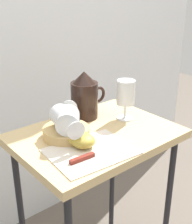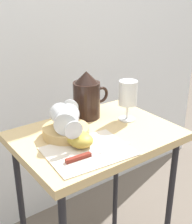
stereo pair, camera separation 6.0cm
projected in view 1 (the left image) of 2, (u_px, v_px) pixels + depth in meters
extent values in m
cube|color=tan|center=(96.00, 136.00, 1.10)|extent=(0.57, 0.41, 0.03)
cylinder|color=black|center=(167.00, 209.00, 1.26)|extent=(0.02, 0.02, 0.67)
cylinder|color=black|center=(22.00, 218.00, 1.21)|extent=(0.02, 0.02, 0.67)
cylinder|color=black|center=(112.00, 173.00, 1.50)|extent=(0.02, 0.02, 0.67)
cube|color=silver|center=(91.00, 151.00, 0.97)|extent=(0.28, 0.22, 0.00)
cylinder|color=tan|center=(66.00, 132.00, 1.06)|extent=(0.16, 0.16, 0.03)
cylinder|color=black|center=(84.00, 100.00, 1.19)|extent=(0.10, 0.10, 0.14)
cylinder|color=#B23819|center=(85.00, 107.00, 1.20)|extent=(0.10, 0.10, 0.08)
cone|color=black|center=(84.00, 77.00, 1.16)|extent=(0.09, 0.09, 0.04)
torus|color=black|center=(98.00, 95.00, 1.23)|extent=(0.07, 0.01, 0.07)
cylinder|color=silver|center=(125.00, 118.00, 1.20)|extent=(0.06, 0.06, 0.00)
cylinder|color=silver|center=(125.00, 111.00, 1.19)|extent=(0.01, 0.01, 0.06)
cylinder|color=silver|center=(126.00, 92.00, 1.16)|extent=(0.07, 0.07, 0.09)
cylinder|color=#B23819|center=(126.00, 97.00, 1.17)|extent=(0.06, 0.06, 0.05)
cylinder|color=silver|center=(68.00, 120.00, 1.01)|extent=(0.12, 0.12, 0.08)
cylinder|color=silver|center=(69.00, 111.00, 1.08)|extent=(0.04, 0.05, 0.01)
cylinder|color=silver|center=(69.00, 108.00, 1.11)|extent=(0.05, 0.04, 0.06)
cylinder|color=silver|center=(64.00, 118.00, 1.03)|extent=(0.09, 0.10, 0.07)
cylinder|color=silver|center=(72.00, 127.00, 0.97)|extent=(0.02, 0.06, 0.01)
cylinder|color=silver|center=(76.00, 131.00, 0.95)|extent=(0.06, 0.02, 0.06)
ellipsoid|color=#B29938|center=(83.00, 141.00, 0.98)|extent=(0.08, 0.08, 0.04)
ellipsoid|color=#B29938|center=(80.00, 139.00, 1.00)|extent=(0.08, 0.08, 0.04)
cube|color=silver|center=(113.00, 148.00, 0.98)|extent=(0.15, 0.03, 0.00)
cube|color=maroon|center=(82.00, 158.00, 0.92)|extent=(0.09, 0.02, 0.01)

